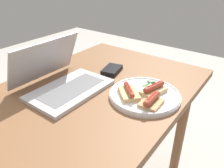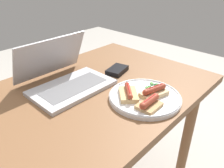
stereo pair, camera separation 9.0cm
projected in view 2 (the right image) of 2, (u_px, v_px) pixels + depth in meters
The scene contains 8 objects.
desk at pixel (70, 119), 0.94m from camera, with size 1.37×0.77×0.74m.
laptop at pixel (66, 78), 0.99m from camera, with size 0.36×0.31×0.21m.
plate at pixel (145, 97), 0.90m from camera, with size 0.30×0.30×0.02m.
sausage_toast_left at pixel (154, 92), 0.89m from camera, with size 0.13×0.09×0.05m.
sausage_toast_middle at pixel (128, 93), 0.89m from camera, with size 0.13×0.13×0.04m.
sausage_toast_right at pixel (149, 103), 0.82m from camera, with size 0.11×0.08×0.04m.
salad_pile at pixel (153, 86), 0.97m from camera, with size 0.08×0.07×0.01m.
external_drive at pixel (117, 70), 1.13m from camera, with size 0.13×0.10×0.02m.
Camera 2 is at (-0.43, -0.65, 1.23)m, focal length 35.00 mm.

